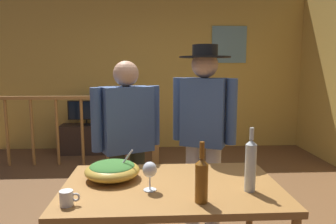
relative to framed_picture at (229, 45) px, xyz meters
The scene contains 13 objects.
back_wall 1.46m from the framed_picture, behind, with size 5.54×0.10×2.80m, color gold.
framed_picture is the anchor object (origin of this frame).
stair_railing 2.71m from the framed_picture, 156.69° to the right, with size 2.65×0.10×1.10m.
tv_console 3.00m from the framed_picture, behind, with size 0.90×0.40×0.49m, color #38281E.
flat_screen_tv 2.76m from the framed_picture, behind, with size 0.59×0.12×0.42m.
serving_table 4.14m from the framed_picture, 108.77° to the right, with size 1.33×0.81×0.75m.
salad_bowl 4.14m from the framed_picture, 114.38° to the right, with size 0.35×0.35×0.19m.
wine_glass 4.22m from the framed_picture, 110.12° to the right, with size 0.08×0.08×0.17m.
wine_bottle_clear 4.08m from the framed_picture, 102.02° to the right, with size 0.06×0.06×0.38m.
wine_bottle_amber 4.29m from the framed_picture, 105.76° to the right, with size 0.07×0.07×0.33m.
mug_white 4.55m from the framed_picture, 114.58° to the right, with size 0.11×0.07×0.08m.
person_standing_left 3.54m from the framed_picture, 118.06° to the right, with size 0.55×0.37×1.52m.
person_standing_right 3.28m from the framed_picture, 107.57° to the right, with size 0.51×0.42×1.65m.
Camera 1 is at (-0.02, -2.57, 1.47)m, focal length 33.24 mm.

